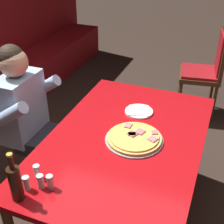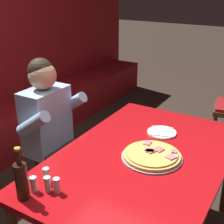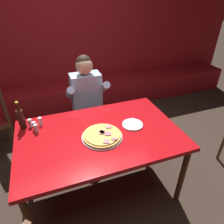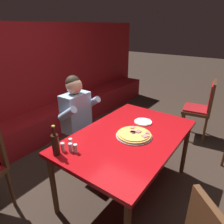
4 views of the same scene
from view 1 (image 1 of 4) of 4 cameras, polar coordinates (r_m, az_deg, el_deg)
The scene contains 11 objects.
ground_plane at distance 2.60m, azimuth 1.98°, elevation -18.68°, with size 24.00×24.00×0.00m, color #33261E.
main_dining_table at distance 2.11m, azimuth 2.33°, elevation -6.47°, with size 1.54×0.99×0.77m.
pizza at distance 2.04m, azimuth 4.11°, elevation -4.79°, with size 0.38×0.38×0.05m.
plate_white_paper at distance 2.34m, azimuth 4.95°, elevation 0.13°, with size 0.21×0.21×0.02m.
beer_bottle at distance 1.67m, azimuth -17.25°, elevation -12.15°, with size 0.07×0.07×0.29m.
shaker_oregano at distance 1.75m, azimuth -15.34°, elevation -12.53°, with size 0.04×0.04×0.09m.
shaker_parmesan at distance 1.81m, azimuth -13.54°, elevation -10.64°, with size 0.04×0.04×0.09m.
shaker_black_pepper at distance 1.75m, azimuth -12.92°, elevation -12.39°, with size 0.04×0.04×0.09m.
shaker_red_pepper_flakes at distance 1.73m, azimuth -11.23°, elevation -12.55°, with size 0.04×0.04×0.09m.
diner_seated_blue_shirt at distance 2.47m, azimuth -14.43°, elevation -0.96°, with size 0.53×0.53×1.27m.
dining_chair_far_right at distance 3.68m, azimuth 17.19°, elevation 7.85°, with size 0.51×0.51×1.03m.
Camera 1 is at (-1.57, -0.53, 2.00)m, focal length 50.00 mm.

